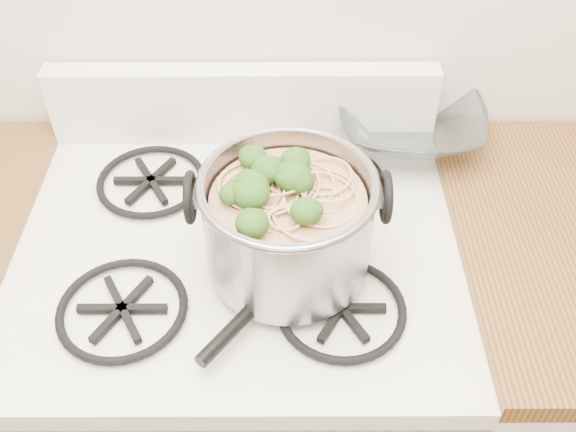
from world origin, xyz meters
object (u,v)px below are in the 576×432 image
at_px(stock_pot, 288,224).
at_px(glass_bowl, 409,129).
at_px(gas_range, 249,386).
at_px(spatula, 305,254).

xyz_separation_m(stock_pot, glass_bowl, (0.24, 0.34, -0.07)).
distance_m(gas_range, stock_pot, 0.58).
distance_m(spatula, glass_bowl, 0.40).
relative_size(gas_range, glass_bowl, 8.07).
bearing_deg(spatula, gas_range, -167.89).
relative_size(spatula, glass_bowl, 2.71).
bearing_deg(stock_pot, spatula, 10.47).
relative_size(gas_range, spatula, 2.98).
xyz_separation_m(stock_pot, spatula, (0.03, 0.01, -0.08)).
height_order(stock_pot, spatula, stock_pot).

